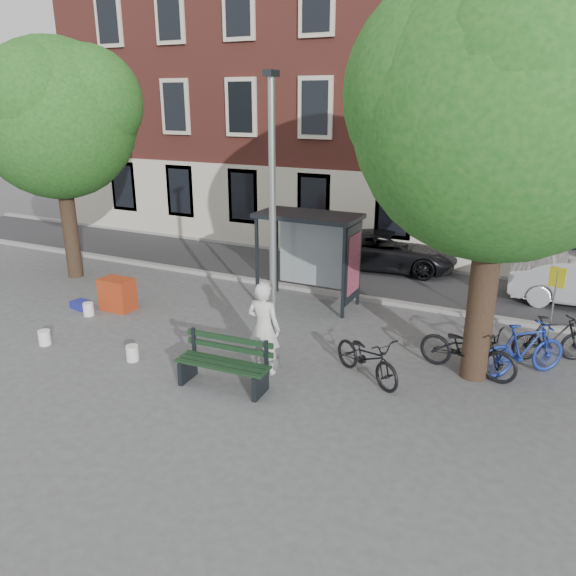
% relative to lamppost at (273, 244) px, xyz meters
% --- Properties ---
extents(ground, '(90.00, 90.00, 0.00)m').
position_rel_lamppost_xyz_m(ground, '(0.00, 0.00, -2.78)').
color(ground, '#4C4C4F').
rests_on(ground, ground).
extents(road, '(40.00, 4.00, 0.01)m').
position_rel_lamppost_xyz_m(road, '(0.00, 7.00, -2.78)').
color(road, '#28282B').
rests_on(road, ground).
extents(curb_near, '(40.00, 0.25, 0.12)m').
position_rel_lamppost_xyz_m(curb_near, '(0.00, 5.00, -2.72)').
color(curb_near, gray).
rests_on(curb_near, ground).
extents(curb_far, '(40.00, 0.25, 0.12)m').
position_rel_lamppost_xyz_m(curb_far, '(0.00, 9.00, -2.72)').
color(curb_far, gray).
rests_on(curb_far, ground).
extents(building_row, '(30.00, 8.00, 14.00)m').
position_rel_lamppost_xyz_m(building_row, '(0.00, 13.00, 4.22)').
color(building_row, brown).
rests_on(building_row, ground).
extents(lamppost, '(0.28, 0.35, 6.11)m').
position_rel_lamppost_xyz_m(lamppost, '(0.00, 0.00, 0.00)').
color(lamppost, '#9EA0A3').
rests_on(lamppost, ground).
extents(tree_right, '(5.76, 5.60, 8.20)m').
position_rel_lamppost_xyz_m(tree_right, '(4.01, 1.38, 2.83)').
color(tree_right, black).
rests_on(tree_right, ground).
extents(tree_left, '(5.18, 4.86, 7.40)m').
position_rel_lamppost_xyz_m(tree_left, '(-8.99, 2.88, 2.43)').
color(tree_left, black).
rests_on(tree_left, ground).
extents(bus_shelter, '(2.85, 1.45, 2.62)m').
position_rel_lamppost_xyz_m(bus_shelter, '(-0.61, 4.11, -0.87)').
color(bus_shelter, '#1E2328').
rests_on(bus_shelter, ground).
extents(painter, '(0.75, 0.50, 2.03)m').
position_rel_lamppost_xyz_m(painter, '(-0.08, -0.29, -1.77)').
color(painter, silver).
rests_on(painter, ground).
extents(bench, '(2.00, 0.76, 1.01)m').
position_rel_lamppost_xyz_m(bench, '(-0.50, -1.20, -2.32)').
color(bench, '#1E2328').
rests_on(bench, ground).
extents(bike_a, '(2.23, 1.16, 1.12)m').
position_rel_lamppost_xyz_m(bike_a, '(3.83, 1.56, -2.23)').
color(bike_a, black).
rests_on(bike_a, ground).
extents(bike_b, '(1.86, 1.72, 1.19)m').
position_rel_lamppost_xyz_m(bike_b, '(4.91, 2.01, -2.19)').
color(bike_b, navy).
rests_on(bike_b, ground).
extents(bike_c, '(1.99, 1.57, 1.01)m').
position_rel_lamppost_xyz_m(bike_c, '(2.00, 0.38, -2.28)').
color(bike_c, black).
rests_on(bike_c, ground).
extents(bike_d, '(1.82, 1.22, 1.07)m').
position_rel_lamppost_xyz_m(bike_d, '(5.41, 3.06, -2.25)').
color(bike_d, black).
rests_on(bike_d, ground).
extents(car_dark, '(4.93, 2.76, 1.30)m').
position_rel_lamppost_xyz_m(car_dark, '(0.01, 8.40, -2.13)').
color(car_dark, black).
rests_on(car_dark, ground).
extents(red_stand, '(0.90, 0.60, 0.90)m').
position_rel_lamppost_xyz_m(red_stand, '(-5.55, 1.23, -2.33)').
color(red_stand, '#9B3214').
rests_on(red_stand, ground).
extents(blue_crate, '(0.62, 0.50, 0.20)m').
position_rel_lamppost_xyz_m(blue_crate, '(-6.57, 0.85, -2.68)').
color(blue_crate, navy).
rests_on(blue_crate, ground).
extents(bucket_a, '(0.32, 0.32, 0.36)m').
position_rel_lamppost_xyz_m(bucket_a, '(-5.47, -1.37, -2.60)').
color(bucket_a, white).
rests_on(bucket_a, ground).
extents(bucket_b, '(0.34, 0.34, 0.36)m').
position_rel_lamppost_xyz_m(bucket_b, '(-3.00, -1.12, -2.60)').
color(bucket_b, silver).
rests_on(bucket_b, ground).
extents(bucket_c, '(0.36, 0.36, 0.36)m').
position_rel_lamppost_xyz_m(bucket_c, '(-5.95, 0.52, -2.60)').
color(bucket_c, white).
rests_on(bucket_c, ground).
extents(notice_sign, '(0.34, 0.15, 2.05)m').
position_rel_lamppost_xyz_m(notice_sign, '(5.33, 3.50, -1.27)').
color(notice_sign, '#9EA0A3').
rests_on(notice_sign, ground).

